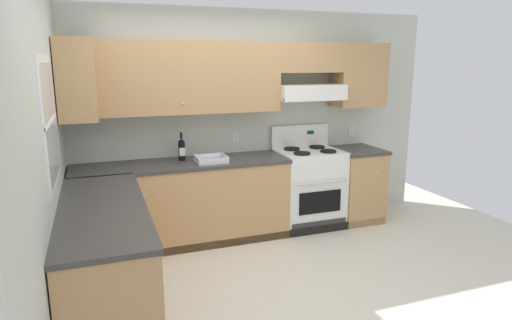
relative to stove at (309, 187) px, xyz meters
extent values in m
plane|color=beige|center=(-1.13, -1.25, -0.48)|extent=(7.04, 7.04, 0.00)
cube|color=beige|center=(-0.67, 0.37, 0.80)|extent=(4.68, 0.12, 2.55)
cube|color=tan|center=(-1.50, 0.13, 1.32)|extent=(2.21, 0.34, 0.76)
cube|color=tan|center=(0.71, 0.13, 1.32)|extent=(0.62, 0.34, 0.76)
cube|color=tan|center=(0.00, 0.13, 1.53)|extent=(0.80, 0.34, 0.34)
cube|color=white|center=(0.00, 0.09, 1.14)|extent=(0.80, 0.46, 0.17)
cube|color=white|center=(0.00, -0.13, 1.07)|extent=(0.80, 0.03, 0.04)
sphere|color=silver|center=(-1.50, -0.05, 1.06)|extent=(0.02, 0.02, 0.02)
sphere|color=silver|center=(0.60, -0.05, 1.06)|extent=(0.02, 0.02, 0.02)
sphere|color=silver|center=(0.82, -0.05, 1.06)|extent=(0.02, 0.02, 0.02)
cube|color=silver|center=(-0.83, 0.29, 0.60)|extent=(0.08, 0.01, 0.12)
cube|color=silver|center=(-0.83, 0.29, 0.62)|extent=(0.03, 0.00, 0.03)
cube|color=silver|center=(-0.83, 0.29, 0.58)|extent=(0.03, 0.00, 0.03)
cube|color=silver|center=(0.75, 0.29, 0.60)|extent=(0.08, 0.01, 0.12)
cube|color=silver|center=(0.75, 0.29, 0.62)|extent=(0.03, 0.00, 0.03)
cube|color=silver|center=(0.75, 0.29, 0.58)|extent=(0.03, 0.00, 0.03)
cube|color=beige|center=(-2.75, -1.15, 0.80)|extent=(0.12, 4.00, 2.55)
cube|color=white|center=(-2.69, -1.16, 1.07)|extent=(0.04, 1.00, 0.92)
cube|color=white|center=(-2.67, -1.16, 1.07)|extent=(0.01, 0.90, 0.82)
cube|color=white|center=(-2.67, -1.16, 1.07)|extent=(0.01, 0.90, 0.02)
cube|color=tan|center=(-2.51, -0.05, 1.32)|extent=(0.34, 0.64, 0.76)
cube|color=tan|center=(-1.52, -0.01, -0.04)|extent=(2.27, 0.61, 0.87)
cube|color=#3D3A38|center=(-1.52, -0.01, 0.41)|extent=(2.30, 0.63, 0.04)
cube|color=tan|center=(0.65, -0.01, -0.04)|extent=(0.54, 0.61, 0.87)
cube|color=#3D3A38|center=(0.65, -0.01, 0.41)|extent=(0.56, 0.63, 0.04)
cube|color=black|center=(-0.87, -0.28, -0.43)|extent=(3.54, 0.06, 0.09)
sphere|color=silver|center=(-1.98, -0.33, 0.20)|extent=(0.03, 0.03, 0.03)
sphere|color=silver|center=(0.74, -0.33, 0.20)|extent=(0.03, 0.03, 0.03)
cube|color=tan|center=(-2.37, -1.26, -0.04)|extent=(0.61, 1.89, 0.87)
cube|color=#3D3A38|center=(-2.37, -1.26, 0.41)|extent=(0.63, 1.91, 0.04)
cube|color=black|center=(-2.10, -1.26, -0.43)|extent=(0.06, 1.85, 0.09)
cube|color=white|center=(0.00, 0.00, -0.02)|extent=(0.76, 0.58, 0.91)
cube|color=black|center=(0.00, -0.30, -0.10)|extent=(0.53, 0.01, 0.26)
cylinder|color=silver|center=(0.00, -0.32, 0.14)|extent=(0.65, 0.02, 0.02)
cube|color=#333333|center=(0.00, -0.30, -0.38)|extent=(0.70, 0.01, 0.11)
cube|color=white|center=(0.00, 0.00, 0.44)|extent=(0.76, 0.58, 0.02)
cube|color=white|center=(0.00, 0.27, 0.58)|extent=(0.76, 0.04, 0.29)
cube|color=#053F0C|center=(0.13, 0.25, 0.63)|extent=(0.09, 0.01, 0.04)
cylinder|color=black|center=(-0.17, -0.14, 0.46)|extent=(0.19, 0.19, 0.02)
cylinder|color=black|center=(-0.17, -0.14, 0.45)|extent=(0.07, 0.07, 0.01)
cylinder|color=black|center=(0.17, -0.14, 0.46)|extent=(0.19, 0.19, 0.02)
cylinder|color=black|center=(0.17, -0.14, 0.45)|extent=(0.07, 0.07, 0.01)
cylinder|color=black|center=(-0.17, 0.14, 0.46)|extent=(0.19, 0.19, 0.02)
cylinder|color=black|center=(-0.17, 0.14, 0.45)|extent=(0.07, 0.07, 0.01)
cylinder|color=black|center=(0.17, 0.14, 0.46)|extent=(0.19, 0.19, 0.02)
cylinder|color=black|center=(0.17, 0.14, 0.45)|extent=(0.07, 0.07, 0.01)
cylinder|color=white|center=(-0.21, 0.25, 0.55)|extent=(0.04, 0.02, 0.04)
cylinder|color=white|center=(-0.07, 0.25, 0.55)|extent=(0.04, 0.02, 0.04)
cylinder|color=white|center=(0.07, 0.25, 0.55)|extent=(0.04, 0.02, 0.04)
cylinder|color=white|center=(0.21, 0.25, 0.55)|extent=(0.04, 0.02, 0.04)
cylinder|color=black|center=(-1.51, 0.10, 0.53)|extent=(0.07, 0.07, 0.20)
cone|color=black|center=(-1.51, 0.10, 0.65)|extent=(0.07, 0.07, 0.04)
cylinder|color=black|center=(-1.51, 0.10, 0.72)|extent=(0.03, 0.03, 0.09)
cylinder|color=gold|center=(-1.51, 0.10, 0.75)|extent=(0.03, 0.03, 0.02)
cube|color=silver|center=(-1.51, 0.06, 0.53)|extent=(0.06, 0.00, 0.09)
cube|color=silver|center=(-1.23, -0.11, 0.44)|extent=(0.26, 0.22, 0.02)
cube|color=silver|center=(-1.23, -0.23, 0.47)|extent=(0.33, 0.01, 0.07)
cube|color=silver|center=(-1.23, 0.02, 0.47)|extent=(0.33, 0.01, 0.07)
cube|color=silver|center=(-1.39, -0.11, 0.47)|extent=(0.01, 0.24, 0.07)
cube|color=silver|center=(-1.07, -0.11, 0.47)|extent=(0.01, 0.24, 0.07)
camera|label=1|loc=(-2.38, -4.63, 1.49)|focal=31.14mm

